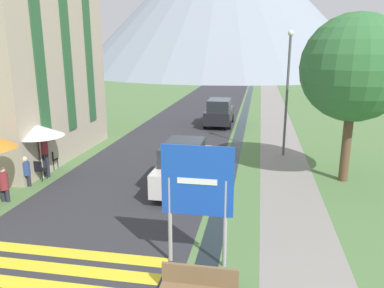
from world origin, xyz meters
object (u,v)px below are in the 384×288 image
object	(u,v)px
cafe_chair_far_right	(51,158)
road_sign	(197,191)
cafe_chair_middle	(39,169)
person_seated_far	(26,170)
person_seated_near	(4,183)
cafe_umbrella_middle_white	(38,131)
parked_car_far	(219,112)
tree_by_path	(355,68)
parked_car_near	(184,165)
person_standing_terrace	(44,151)
streetlamp	(288,85)
hotel_building	(5,26)

from	to	relation	value
cafe_chair_far_right	road_sign	bearing A→B (deg)	-58.92
cafe_chair_middle	person_seated_far	world-z (taller)	person_seated_far
person_seated_near	cafe_umbrella_middle_white	bearing A→B (deg)	91.47
cafe_chair_far_right	cafe_umbrella_middle_white	distance (m)	1.86
road_sign	parked_car_far	distance (m)	17.20
cafe_chair_far_right	cafe_chair_middle	distance (m)	1.41
cafe_umbrella_middle_white	tree_by_path	size ratio (longest dim) A/B	0.34
person_seated_near	person_seated_far	size ratio (longest dim) A/B	1.07
parked_car_near	person_standing_terrace	world-z (taller)	person_standing_terrace
cafe_chair_middle	person_seated_near	xyz separation A→B (m)	(0.02, -2.15, 0.19)
streetlamp	cafe_umbrella_middle_white	bearing A→B (deg)	-152.27
road_sign	cafe_umbrella_middle_white	bearing A→B (deg)	145.10
cafe_chair_far_right	cafe_chair_middle	xyz separation A→B (m)	(0.29, -1.38, 0.00)
parked_car_near	hotel_building	bearing A→B (deg)	161.64
person_standing_terrace	person_seated_far	bearing A→B (deg)	-97.59
parked_car_near	road_sign	bearing A→B (deg)	-75.06
person_seated_far	person_seated_near	bearing A→B (deg)	-84.25
cafe_chair_middle	road_sign	bearing A→B (deg)	-61.54
person_standing_terrace	parked_car_near	bearing A→B (deg)	-1.94
person_seated_near	road_sign	bearing A→B (deg)	-20.04
parked_car_near	cafe_chair_far_right	distance (m)	6.31
hotel_building	parked_car_near	world-z (taller)	hotel_building
cafe_chair_middle	person_standing_terrace	size ratio (longest dim) A/B	0.45
cafe_chair_middle	cafe_umbrella_middle_white	xyz separation A→B (m)	(-0.05, 0.31, 1.50)
cafe_chair_far_right	person_standing_terrace	size ratio (longest dim) A/B	0.45
cafe_umbrella_middle_white	person_standing_terrace	distance (m)	0.92
cafe_chair_far_right	tree_by_path	xyz separation A→B (m)	(12.42, 0.84, 3.97)
cafe_chair_far_right	person_seated_far	world-z (taller)	person_seated_far
person_seated_near	tree_by_path	xyz separation A→B (m)	(12.11, 4.37, 3.78)
tree_by_path	parked_car_far	bearing A→B (deg)	121.32
parked_car_near	cafe_chair_far_right	bearing A→B (deg)	169.91
parked_car_far	tree_by_path	size ratio (longest dim) A/B	0.61
hotel_building	cafe_umbrella_middle_white	size ratio (longest dim) A/B	5.14
parked_car_near	cafe_umbrella_middle_white	world-z (taller)	cafe_umbrella_middle_white
person_seated_near	parked_car_near	bearing A→B (deg)	22.36
parked_car_near	cafe_umbrella_middle_white	xyz separation A→B (m)	(-5.96, 0.03, 1.10)
cafe_chair_far_right	person_seated_near	world-z (taller)	person_seated_near
cafe_chair_far_right	cafe_umbrella_middle_white	bearing A→B (deg)	-97.06
parked_car_near	cafe_chair_middle	size ratio (longest dim) A/B	5.05
parked_car_near	cafe_chair_middle	distance (m)	5.94
cafe_chair_middle	hotel_building	bearing A→B (deg)	105.24
cafe_umbrella_middle_white	person_seated_far	size ratio (longest dim) A/B	1.87
cafe_chair_middle	cafe_umbrella_middle_white	world-z (taller)	cafe_umbrella_middle_white
cafe_chair_far_right	person_seated_near	bearing A→B (deg)	-104.76
person_seated_near	person_standing_terrace	distance (m)	2.66
cafe_umbrella_middle_white	person_seated_far	world-z (taller)	cafe_umbrella_middle_white
hotel_building	road_sign	distance (m)	13.78
road_sign	streetlamp	xyz separation A→B (m)	(2.68, 10.36, 1.56)
cafe_umbrella_middle_white	person_seated_far	xyz separation A→B (m)	(-0.09, -0.96, -1.35)
cafe_chair_middle	person_seated_far	xyz separation A→B (m)	(-0.13, -0.65, 0.15)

